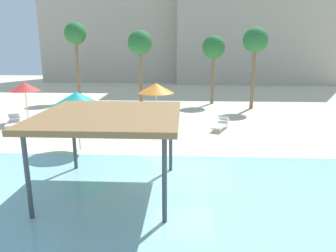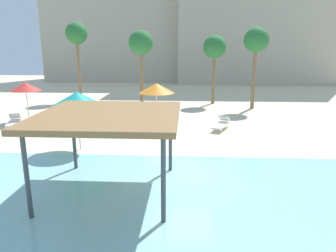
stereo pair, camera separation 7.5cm
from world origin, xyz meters
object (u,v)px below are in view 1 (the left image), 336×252
at_px(shade_pavilion, 109,118).
at_px(palm_tree_3, 214,48).
at_px(beach_umbrella_orange_2, 156,88).
at_px(beach_umbrella_teal_3, 77,98).
at_px(lounge_chair_4, 221,124).
at_px(lounge_chair_0, 13,121).
at_px(palm_tree_1, 140,44).
at_px(beach_umbrella_red_0, 25,87).
at_px(palm_tree_2, 255,42).
at_px(palm_tree_0, 76,35).

relative_size(shade_pavilion, palm_tree_3, 0.80).
relative_size(beach_umbrella_orange_2, palm_tree_3, 0.47).
xyz_separation_m(beach_umbrella_teal_3, lounge_chair_4, (7.18, 4.25, -2.15)).
height_order(lounge_chair_0, palm_tree_1, palm_tree_1).
bearing_deg(shade_pavilion, beach_umbrella_red_0, 128.21).
bearing_deg(lounge_chair_0, palm_tree_2, 93.65).
distance_m(shade_pavilion, beach_umbrella_orange_2, 9.32).
bearing_deg(beach_umbrella_orange_2, palm_tree_2, 40.23).
distance_m(beach_umbrella_teal_3, palm_tree_1, 11.47).
bearing_deg(beach_umbrella_teal_3, palm_tree_1, 82.52).
distance_m(shade_pavilion, lounge_chair_4, 10.05).
bearing_deg(palm_tree_0, lounge_chair_4, -39.93).
bearing_deg(palm_tree_3, palm_tree_2, -35.45).
bearing_deg(beach_umbrella_orange_2, palm_tree_0, 130.47).
distance_m(beach_umbrella_orange_2, beach_umbrella_teal_3, 5.88).
relative_size(lounge_chair_0, palm_tree_2, 0.32).
distance_m(lounge_chair_4, palm_tree_3, 9.69).
bearing_deg(lounge_chair_0, palm_tree_1, 115.60).
bearing_deg(shade_pavilion, palm_tree_2, 63.11).
height_order(beach_umbrella_teal_3, palm_tree_0, palm_tree_0).
xyz_separation_m(lounge_chair_0, palm_tree_0, (0.92, 9.98, 5.37)).
relative_size(beach_umbrella_red_0, palm_tree_0, 0.37).
bearing_deg(beach_umbrella_orange_2, palm_tree_3, 62.97).
relative_size(palm_tree_2, palm_tree_3, 1.09).
bearing_deg(palm_tree_1, beach_umbrella_teal_3, -97.48).
bearing_deg(palm_tree_0, beach_umbrella_teal_3, -71.90).
distance_m(beach_umbrella_teal_3, palm_tree_0, 15.20).
height_order(shade_pavilion, beach_umbrella_orange_2, shade_pavilion).
bearing_deg(palm_tree_1, palm_tree_2, -1.72).
xyz_separation_m(beach_umbrella_red_0, lounge_chair_0, (-0.26, -1.40, -1.96)).
xyz_separation_m(palm_tree_0, palm_tree_1, (6.07, -3.00, -0.78)).
relative_size(lounge_chair_4, palm_tree_2, 0.32).
height_order(beach_umbrella_teal_3, lounge_chair_4, beach_umbrella_teal_3).
height_order(lounge_chair_4, palm_tree_3, palm_tree_3).
bearing_deg(palm_tree_3, shade_pavilion, -105.48).
bearing_deg(beach_umbrella_red_0, palm_tree_3, 30.42).
bearing_deg(palm_tree_2, lounge_chair_4, -115.14).
distance_m(shade_pavilion, palm_tree_2, 17.27).
bearing_deg(shade_pavilion, palm_tree_3, 74.52).
height_order(beach_umbrella_red_0, lounge_chair_0, beach_umbrella_red_0).
distance_m(beach_umbrella_orange_2, palm_tree_2, 9.62).
bearing_deg(lounge_chair_4, palm_tree_0, -107.56).
xyz_separation_m(shade_pavilion, palm_tree_3, (4.80, 17.33, 2.03)).
bearing_deg(lounge_chair_4, beach_umbrella_orange_2, -77.10).
distance_m(lounge_chair_0, palm_tree_1, 10.90).
height_order(beach_umbrella_orange_2, lounge_chair_0, beach_umbrella_orange_2).
height_order(beach_umbrella_orange_2, palm_tree_2, palm_tree_2).
xyz_separation_m(lounge_chair_4, palm_tree_1, (-5.72, 6.87, 4.60)).
height_order(palm_tree_0, palm_tree_2, palm_tree_0).
relative_size(lounge_chair_4, palm_tree_0, 0.29).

